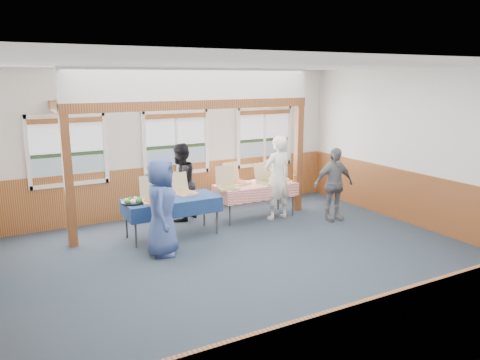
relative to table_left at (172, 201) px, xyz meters
name	(u,v)px	position (x,y,z in m)	size (l,w,h in m)	color
floor	(255,263)	(0.71, -1.95, -0.70)	(8.00, 8.00, 0.00)	#26303E
ceiling	(256,65)	(0.71, -1.95, 2.50)	(8.00, 8.00, 0.00)	white
wall_back	(176,142)	(0.71, 1.55, 0.90)	(8.00, 8.00, 0.00)	silver
wall_front	(444,230)	(0.71, -5.45, 0.90)	(8.00, 8.00, 0.00)	silver
wall_right	(428,150)	(4.71, -1.95, 0.90)	(8.00, 8.00, 0.00)	silver
wainscot_back	(177,188)	(0.71, 1.53, -0.15)	(7.98, 0.05, 1.10)	brown
wainscot_front	(432,330)	(0.71, -5.42, -0.15)	(7.98, 0.05, 1.10)	brown
wainscot_right	(423,201)	(4.68, -1.95, -0.15)	(0.05, 6.98, 1.10)	brown
window_left	(67,146)	(-1.59, 1.51, 0.98)	(1.56, 0.10, 1.46)	white
window_mid	(176,139)	(0.71, 1.51, 0.98)	(1.56, 0.10, 1.46)	white
window_right	(264,133)	(3.01, 1.51, 0.98)	(1.56, 0.10, 1.46)	white
post_left	(68,182)	(-1.79, 0.35, 0.50)	(0.15, 0.15, 2.40)	#592F13
post_right	(298,159)	(3.21, 0.35, 0.50)	(0.15, 0.15, 2.40)	#592F13
cross_beam	(196,105)	(0.71, 0.35, 1.79)	(5.15, 0.18, 0.18)	#592F13
table_left	(172,201)	(0.00, 0.00, 0.00)	(1.92, 1.16, 0.76)	#373737
table_right	(256,186)	(2.04, 0.29, 0.00)	(1.91, 1.32, 0.76)	#373737
pizza_box_a	(153,198)	(-0.39, -0.11, 0.13)	(0.47, 0.55, 0.46)	#CEAF89
pizza_box_b	(185,191)	(0.34, 0.16, 0.12)	(0.46, 0.52, 0.40)	#CEAF89
pizza_box_c	(227,185)	(1.30, 0.19, 0.12)	(0.49, 0.56, 0.44)	#CEAF89
pizza_box_d	(237,181)	(1.68, 0.48, 0.13)	(0.50, 0.57, 0.45)	#CEAF89
pizza_box_e	(267,180)	(2.29, 0.21, 0.12)	(0.47, 0.54, 0.42)	#CEAF89
pizza_box_f	(277,177)	(2.70, 0.43, 0.12)	(0.46, 0.53, 0.43)	#CEAF89
veggie_tray	(133,201)	(-0.75, 0.00, 0.09)	(0.43, 0.43, 0.10)	black
drink_glass	(295,178)	(2.89, 0.04, 0.13)	(0.07, 0.07, 0.15)	#9D621A
woman_white	(278,178)	(2.41, -0.02, 0.21)	(0.66, 0.44, 1.82)	white
woman_black	(180,182)	(0.54, 0.89, 0.14)	(0.81, 0.63, 1.67)	black
man_blue	(162,207)	(-0.49, -0.83, 0.16)	(0.84, 0.54, 1.71)	#374D89
person_grey	(334,184)	(3.41, -0.67, 0.09)	(0.92, 0.38, 1.58)	slate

